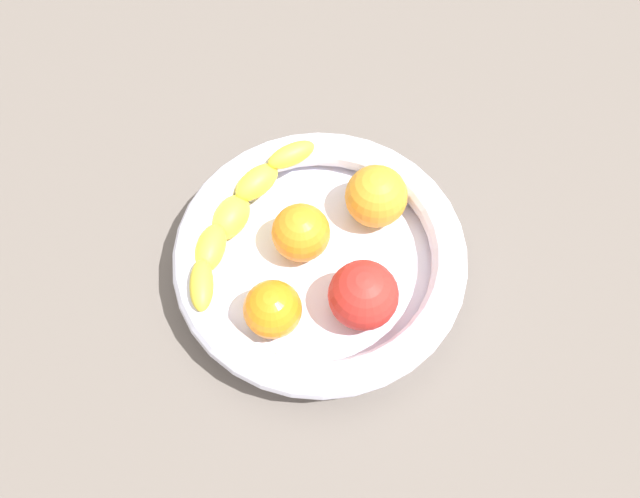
{
  "coord_description": "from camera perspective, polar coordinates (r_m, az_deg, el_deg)",
  "views": [
    {
      "loc": [
        22.21,
        -22.98,
        68.38
      ],
      "look_at": [
        0.0,
        0.0,
        8.29
      ],
      "focal_mm": 37.96,
      "sensor_mm": 36.0,
      "label": 1
    }
  ],
  "objects": [
    {
      "name": "kitchen_counter",
      "position": [
        0.74,
        0.0,
        -2.46
      ],
      "size": [
        120.0,
        120.0,
        3.0
      ],
      "primitive_type": "cube",
      "color": "#645C56",
      "rests_on": "ground"
    },
    {
      "name": "fruit_bowl",
      "position": [
        0.7,
        0.0,
        -0.84
      ],
      "size": [
        30.16,
        30.16,
        5.94
      ],
      "color": "silver",
      "rests_on": "kitchen_counter"
    },
    {
      "name": "banana_draped_left",
      "position": [
        0.71,
        -7.04,
        2.79
      ],
      "size": [
        10.1,
        22.54,
        5.22
      ],
      "color": "yellow",
      "rests_on": "fruit_bowl"
    },
    {
      "name": "orange_front",
      "position": [
        0.69,
        -1.43,
        1.56
      ],
      "size": [
        6.05,
        6.05,
        6.05
      ],
      "primitive_type": "sphere",
      "color": "orange",
      "rests_on": "fruit_bowl"
    },
    {
      "name": "orange_mid_left",
      "position": [
        0.66,
        -4.01,
        -5.09
      ],
      "size": [
        5.76,
        5.76,
        5.76
      ],
      "primitive_type": "sphere",
      "color": "orange",
      "rests_on": "fruit_bowl"
    },
    {
      "name": "orange_mid_right",
      "position": [
        0.71,
        4.91,
        4.33
      ],
      "size": [
        6.61,
        6.61,
        6.61
      ],
      "primitive_type": "sphere",
      "color": "orange",
      "rests_on": "fruit_bowl"
    },
    {
      "name": "tomato_red",
      "position": [
        0.65,
        3.67,
        -3.91
      ],
      "size": [
        6.91,
        6.91,
        6.91
      ],
      "primitive_type": "sphere",
      "color": "red",
      "rests_on": "fruit_bowl"
    }
  ]
}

